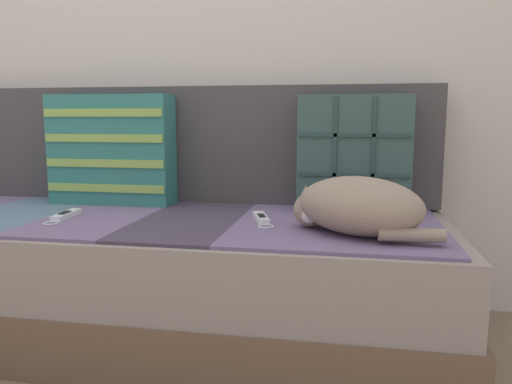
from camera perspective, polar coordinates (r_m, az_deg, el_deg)
name	(u,v)px	position (r m, az deg, el deg)	size (l,w,h in m)	color
ground_plane	(137,347)	(1.76, -13.41, -16.84)	(14.00, 14.00, 0.00)	#7A6651
couch	(152,274)	(1.81, -11.83, -9.13)	(2.04, 0.82, 0.42)	brown
sofa_backrest	(181,144)	(2.05, -8.56, 5.45)	(2.00, 0.14, 0.45)	#474242
throw_pillow_quilted	(354,154)	(1.79, 11.11, 4.31)	(0.39, 0.14, 0.41)	#38514C
throw_pillow_striped	(112,150)	(2.00, -16.16, 4.67)	(0.48, 0.14, 0.42)	#337A70
sleeping_cat	(355,207)	(1.44, 11.21, -1.68)	(0.43, 0.36, 0.17)	gray
game_remote_near	(261,219)	(1.60, 0.61, -3.05)	(0.11, 0.21, 0.02)	white
game_remote_far	(65,216)	(1.77, -20.94, -2.53)	(0.06, 0.21, 0.02)	white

